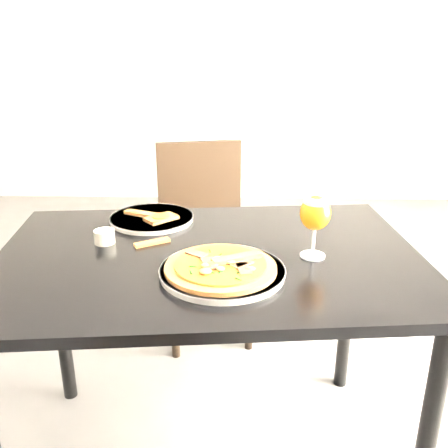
{
  "coord_description": "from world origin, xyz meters",
  "views": [
    {
      "loc": [
        0.09,
        -1.12,
        1.34
      ],
      "look_at": [
        0.06,
        0.2,
        0.83
      ],
      "focal_mm": 40.0,
      "sensor_mm": 36.0,
      "label": 1
    }
  ],
  "objects_px": {
    "pizza": "(221,266)",
    "beer_glass": "(315,213)",
    "chair_far": "(204,233)",
    "dining_table": "(209,282)"
  },
  "relations": [
    {
      "from": "dining_table",
      "to": "chair_far",
      "type": "distance_m",
      "value": 0.84
    },
    {
      "from": "dining_table",
      "to": "pizza",
      "type": "bearing_deg",
      "value": -79.48
    },
    {
      "from": "dining_table",
      "to": "beer_glass",
      "type": "distance_m",
      "value": 0.36
    },
    {
      "from": "chair_far",
      "to": "dining_table",
      "type": "bearing_deg",
      "value": -97.09
    },
    {
      "from": "pizza",
      "to": "beer_glass",
      "type": "xyz_separation_m",
      "value": [
        0.25,
        0.13,
        0.1
      ]
    },
    {
      "from": "chair_far",
      "to": "pizza",
      "type": "xyz_separation_m",
      "value": [
        0.11,
        -0.95,
        0.29
      ]
    },
    {
      "from": "chair_far",
      "to": "beer_glass",
      "type": "height_order",
      "value": "beer_glass"
    },
    {
      "from": "dining_table",
      "to": "pizza",
      "type": "distance_m",
      "value": 0.19
    },
    {
      "from": "dining_table",
      "to": "beer_glass",
      "type": "relative_size",
      "value": 7.13
    },
    {
      "from": "chair_far",
      "to": "beer_glass",
      "type": "bearing_deg",
      "value": -78.34
    }
  ]
}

